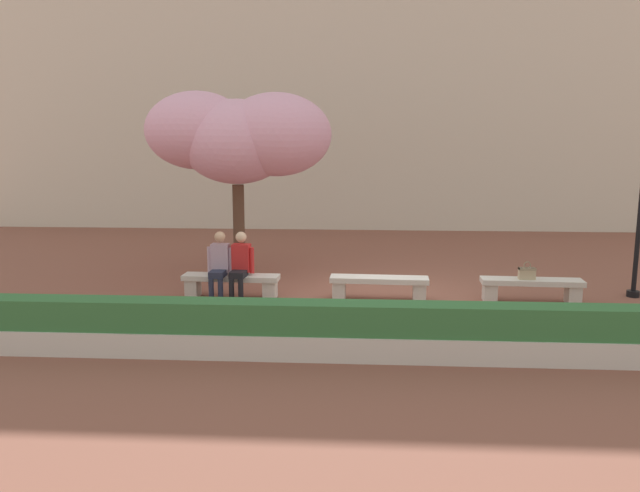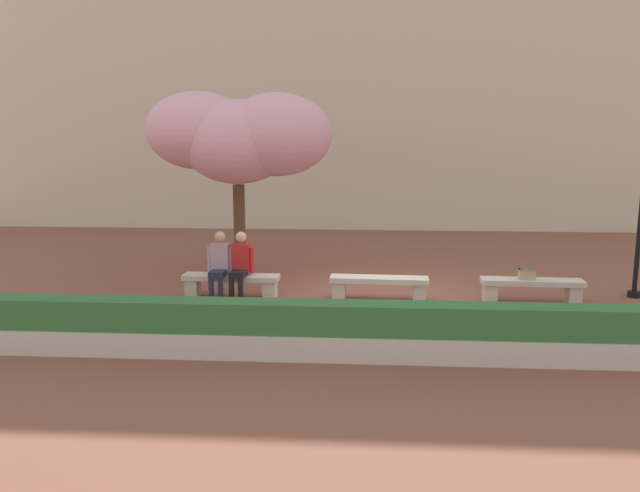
{
  "view_description": "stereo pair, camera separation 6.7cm",
  "coord_description": "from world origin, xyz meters",
  "px_view_note": "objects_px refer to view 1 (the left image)",
  "views": [
    {
      "loc": [
        -0.39,
        -11.63,
        3.07
      ],
      "look_at": [
        -1.14,
        0.2,
        1.0
      ],
      "focal_mm": 35.0,
      "sensor_mm": 36.0,
      "label": 1
    },
    {
      "loc": [
        -0.33,
        -11.63,
        3.07
      ],
      "look_at": [
        -1.14,
        0.2,
        1.0
      ],
      "focal_mm": 35.0,
      "sensor_mm": 36.0,
      "label": 2
    }
  ],
  "objects_px": {
    "stone_bench_center": "(532,287)",
    "person_seated_left": "(219,263)",
    "person_seated_right": "(240,263)",
    "cherry_tree_main": "(239,136)",
    "handbag": "(527,273)",
    "stone_bench_near_west": "(379,284)",
    "stone_bench_west_end": "(231,282)"
  },
  "relations": [
    {
      "from": "stone_bench_center",
      "to": "person_seated_left",
      "type": "height_order",
      "value": "person_seated_left"
    },
    {
      "from": "person_seated_right",
      "to": "cherry_tree_main",
      "type": "distance_m",
      "value": 3.26
    },
    {
      "from": "person_seated_right",
      "to": "handbag",
      "type": "xyz_separation_m",
      "value": [
        5.41,
        0.03,
        -0.12
      ]
    },
    {
      "from": "stone_bench_near_west",
      "to": "handbag",
      "type": "xyz_separation_m",
      "value": [
        2.75,
        -0.03,
        0.27
      ]
    },
    {
      "from": "stone_bench_west_end",
      "to": "handbag",
      "type": "bearing_deg",
      "value": -0.28
    },
    {
      "from": "person_seated_right",
      "to": "person_seated_left",
      "type": "bearing_deg",
      "value": -179.96
    },
    {
      "from": "person_seated_left",
      "to": "cherry_tree_main",
      "type": "distance_m",
      "value": 3.24
    },
    {
      "from": "person_seated_left",
      "to": "handbag",
      "type": "distance_m",
      "value": 5.82
    },
    {
      "from": "stone_bench_center",
      "to": "person_seated_left",
      "type": "bearing_deg",
      "value": -179.48
    },
    {
      "from": "person_seated_left",
      "to": "cherry_tree_main",
      "type": "xyz_separation_m",
      "value": [
        0.01,
        2.19,
        2.39
      ]
    },
    {
      "from": "cherry_tree_main",
      "to": "handbag",
      "type": "bearing_deg",
      "value": -20.41
    },
    {
      "from": "stone_bench_west_end",
      "to": "person_seated_left",
      "type": "bearing_deg",
      "value": -165.51
    },
    {
      "from": "stone_bench_center",
      "to": "stone_bench_near_west",
      "type": "bearing_deg",
      "value": 180.0
    },
    {
      "from": "stone_bench_west_end",
      "to": "person_seated_left",
      "type": "relative_size",
      "value": 1.46
    },
    {
      "from": "stone_bench_west_end",
      "to": "stone_bench_near_west",
      "type": "xyz_separation_m",
      "value": [
        2.86,
        0.0,
        0.0
      ]
    },
    {
      "from": "stone_bench_near_west",
      "to": "person_seated_right",
      "type": "height_order",
      "value": "person_seated_right"
    },
    {
      "from": "person_seated_left",
      "to": "handbag",
      "type": "relative_size",
      "value": 3.81
    },
    {
      "from": "stone_bench_center",
      "to": "cherry_tree_main",
      "type": "relative_size",
      "value": 0.46
    },
    {
      "from": "stone_bench_near_west",
      "to": "person_seated_right",
      "type": "distance_m",
      "value": 2.69
    },
    {
      "from": "person_seated_left",
      "to": "cherry_tree_main",
      "type": "height_order",
      "value": "cherry_tree_main"
    },
    {
      "from": "handbag",
      "to": "person_seated_left",
      "type": "bearing_deg",
      "value": -179.75
    },
    {
      "from": "person_seated_left",
      "to": "stone_bench_west_end",
      "type": "bearing_deg",
      "value": 14.49
    },
    {
      "from": "cherry_tree_main",
      "to": "person_seated_right",
      "type": "bearing_deg",
      "value": -79.76
    },
    {
      "from": "handbag",
      "to": "stone_bench_center",
      "type": "bearing_deg",
      "value": 14.52
    },
    {
      "from": "stone_bench_center",
      "to": "cherry_tree_main",
      "type": "distance_m",
      "value": 6.87
    },
    {
      "from": "stone_bench_near_west",
      "to": "cherry_tree_main",
      "type": "xyz_separation_m",
      "value": [
        -3.05,
        2.13,
        2.78
      ]
    },
    {
      "from": "stone_bench_near_west",
      "to": "cherry_tree_main",
      "type": "relative_size",
      "value": 0.46
    },
    {
      "from": "stone_bench_near_west",
      "to": "cherry_tree_main",
      "type": "distance_m",
      "value": 4.65
    },
    {
      "from": "person_seated_left",
      "to": "stone_bench_near_west",
      "type": "bearing_deg",
      "value": 1.0
    },
    {
      "from": "stone_bench_west_end",
      "to": "handbag",
      "type": "relative_size",
      "value": 5.55
    },
    {
      "from": "stone_bench_near_west",
      "to": "person_seated_right",
      "type": "relative_size",
      "value": 1.46
    },
    {
      "from": "stone_bench_near_west",
      "to": "stone_bench_center",
      "type": "distance_m",
      "value": 2.86
    }
  ]
}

